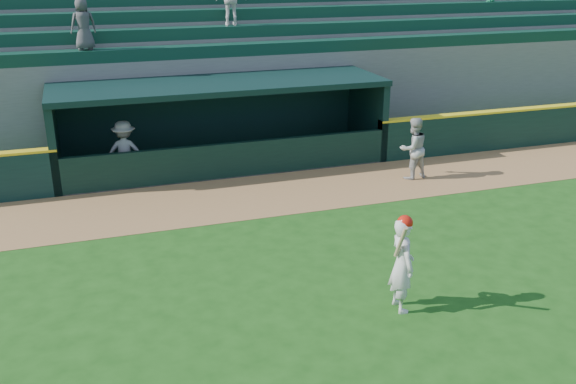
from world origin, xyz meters
name	(u,v)px	position (x,y,z in m)	size (l,w,h in m)	color
ground	(315,285)	(0.00, 0.00, 0.00)	(120.00, 120.00, 0.00)	#1A4A12
warning_track	(248,197)	(0.00, 4.90, 0.01)	(40.00, 3.00, 0.01)	olive
dugout_player_front	(413,148)	(4.70, 4.88, 0.86)	(0.83, 0.65, 1.71)	#ABABA6
dugout_player_inside	(125,152)	(-2.81, 7.08, 0.85)	(1.10, 0.63, 1.70)	gray
dugout	(219,117)	(0.00, 8.00, 1.36)	(9.40, 2.80, 2.46)	slate
stands	(188,59)	(-0.04, 12.57, 2.40)	(34.50, 6.25, 7.41)	slate
batter_at_plate	(402,263)	(1.11, -1.27, 0.89)	(0.49, 0.80, 1.78)	silver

